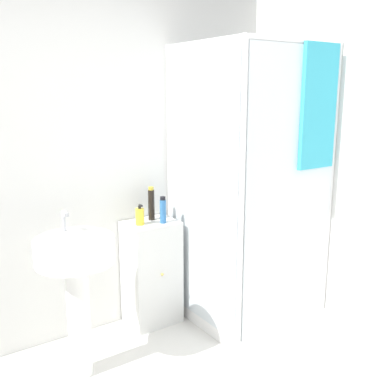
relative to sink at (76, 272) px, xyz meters
The scene contains 7 objects.
wall_back 0.78m from the sink, 72.94° to the left, with size 6.40×0.06×2.50m, color white.
shower_enclosure 1.34m from the sink, ahead, with size 0.89×0.92×2.07m.
vanity_cabinet 0.82m from the sink, 25.05° to the left, with size 0.38×0.32×0.80m.
sink is the anchor object (origin of this frame).
soap_dispenser 0.70m from the sink, 27.13° to the left, with size 0.06×0.06×0.15m.
shampoo_bottle_tall_black 0.85m from the sink, 26.85° to the left, with size 0.05×0.05×0.25m.
shampoo_bottle_blue 0.83m from the sink, 18.26° to the left, with size 0.05×0.05×0.20m.
Camera 1 is at (-1.01, -1.28, 1.75)m, focal length 42.00 mm.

